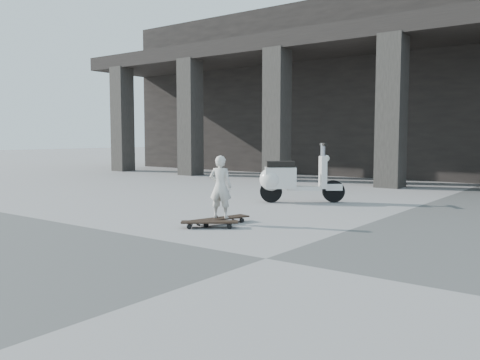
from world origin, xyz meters
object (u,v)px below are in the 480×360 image
Objects in this scene: longboard at (221,219)px; scooter at (288,179)px; child at (220,187)px; skateboard_spare at (209,223)px.

longboard is 2.91m from scooter.
scooter reaches higher than longboard.
longboard is 0.50m from child.
child is at bearing 64.00° from skateboard_spare.
child is (-0.00, 0.00, 0.50)m from longboard.
scooter reaches higher than child.
skateboard_spare is (0.08, -0.36, -0.00)m from longboard.
skateboard_spare is 0.81× the size of child.
scooter reaches higher than skateboard_spare.
longboard is at bearing -116.82° from scooter.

